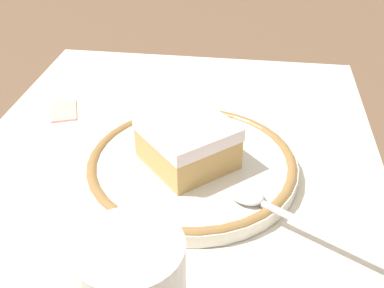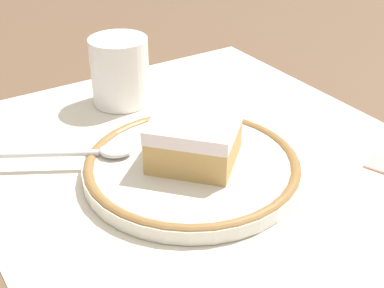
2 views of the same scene
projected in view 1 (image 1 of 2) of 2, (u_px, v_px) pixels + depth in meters
name	position (u px, v px, depth m)	size (l,w,h in m)	color
ground_plane	(171.00, 165.00, 0.48)	(2.40, 2.40, 0.00)	brown
placemat	(171.00, 164.00, 0.48)	(0.55, 0.43, 0.00)	beige
plate	(192.00, 165.00, 0.46)	(0.21, 0.21, 0.02)	silver
cake_slice	(188.00, 142.00, 0.45)	(0.11, 0.11, 0.04)	tan
spoon	(273.00, 207.00, 0.40)	(0.09, 0.14, 0.01)	silver
napkin	(198.00, 94.00, 0.60)	(0.09, 0.11, 0.00)	white
sugar_packet	(63.00, 109.00, 0.57)	(0.05, 0.03, 0.01)	#E5998C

